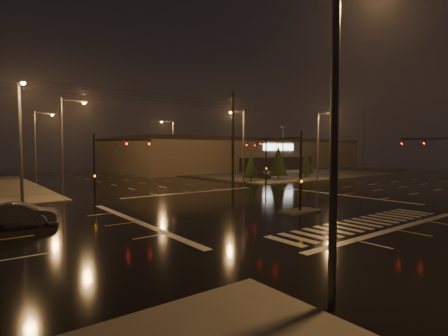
{
  "coord_description": "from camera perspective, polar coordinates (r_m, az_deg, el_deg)",
  "views": [
    {
      "loc": [
        -19.97,
        -21.0,
        4.62
      ],
      "look_at": [
        -1.32,
        3.59,
        3.0
      ],
      "focal_mm": 28.0,
      "sensor_mm": 36.0,
      "label": 1
    }
  ],
  "objects": [
    {
      "name": "streetlight_4",
      "position": [
        64.97,
        -8.54,
        4.01
      ],
      "size": [
        2.77,
        0.32,
        10.0
      ],
      "color": "#38383A",
      "rests_on": "ground"
    },
    {
      "name": "sidewalk_ne",
      "position": [
        71.55,
        7.22,
        -0.68
      ],
      "size": [
        36.0,
        36.0,
        0.12
      ],
      "primitive_type": "cube",
      "color": "#45433E",
      "rests_on": "ground"
    },
    {
      "name": "streetlight_3",
      "position": [
        48.39,
        2.93,
        4.4
      ],
      "size": [
        2.77,
        0.32,
        10.0
      ],
      "color": "#38383A",
      "rests_on": "ground"
    },
    {
      "name": "streetlight_5",
      "position": [
        32.45,
        -30.23,
        4.69
      ],
      "size": [
        0.32,
        2.77,
        10.0
      ],
      "color": "#38383A",
      "rests_on": "ground"
    },
    {
      "name": "stop_bar_far",
      "position": [
        38.0,
        -5.19,
        -3.98
      ],
      "size": [
        16.0,
        0.5,
        0.01
      ],
      "primitive_type": "cube",
      "color": "beige",
      "rests_on": "ground"
    },
    {
      "name": "signal_mast_nw",
      "position": [
        32.86,
        -18.59,
        1.4
      ],
      "size": [
        4.84,
        1.86,
        6.0
      ],
      "color": "black",
      "rests_on": "ground"
    },
    {
      "name": "crosswalk",
      "position": [
        23.75,
        21.62,
        -8.41
      ],
      "size": [
        15.0,
        2.6,
        0.01
      ],
      "primitive_type": "cube",
      "color": "beige",
      "rests_on": "ground"
    },
    {
      "name": "signal_mast_ne",
      "position": [
        42.88,
        6.25,
        1.88
      ],
      "size": [
        4.84,
        1.86,
        6.0
      ],
      "color": "black",
      "rests_on": "ground"
    },
    {
      "name": "retail_building",
      "position": [
        86.66,
        2.2,
        2.48
      ],
      "size": [
        60.2,
        28.3,
        7.2
      ],
      "color": "brown",
      "rests_on": "ground"
    },
    {
      "name": "conifer_0",
      "position": [
        50.84,
        4.44,
        0.46
      ],
      "size": [
        2.14,
        2.14,
        4.05
      ],
      "color": "black",
      "rests_on": "ground"
    },
    {
      "name": "utility_pole_1",
      "position": [
        44.83,
        1.46,
        4.93
      ],
      "size": [
        2.2,
        0.32,
        12.0
      ],
      "color": "black",
      "rests_on": "ground"
    },
    {
      "name": "utility_pole_2",
      "position": [
        67.74,
        21.75,
        4.07
      ],
      "size": [
        2.2,
        0.32,
        12.0
      ],
      "color": "black",
      "rests_on": "ground"
    },
    {
      "name": "streetlight_1",
      "position": [
        40.0,
        -24.55,
        4.43
      ],
      "size": [
        2.77,
        0.32,
        10.0
      ],
      "color": "#38383A",
      "rests_on": "ground"
    },
    {
      "name": "parking_lot",
      "position": [
        73.78,
        11.09,
        -0.61
      ],
      "size": [
        50.0,
        24.0,
        0.08
      ],
      "primitive_type": "cube",
      "color": "black",
      "rests_on": "ground"
    },
    {
      "name": "conifer_1",
      "position": [
        53.75,
        8.86,
        1.17
      ],
      "size": [
        2.86,
        2.86,
        5.16
      ],
      "color": "black",
      "rests_on": "ground"
    },
    {
      "name": "car_crossing",
      "position": [
        24.96,
        -30.31,
        -6.47
      ],
      "size": [
        4.43,
        2.49,
        1.38
      ],
      "primitive_type": "imported",
      "rotation": [
        0.0,
        0.0,
        1.31
      ],
      "color": "#57595E",
      "rests_on": "ground"
    },
    {
      "name": "median_island",
      "position": [
        26.62,
        12.32,
        -6.89
      ],
      "size": [
        3.0,
        1.6,
        0.15
      ],
      "primitive_type": "cube",
      "color": "#45433E",
      "rests_on": "ground"
    },
    {
      "name": "ground",
      "position": [
        29.35,
        6.34,
        -6.07
      ],
      "size": [
        140.0,
        140.0,
        0.0
      ],
      "primitive_type": "plane",
      "color": "black",
      "rests_on": "ground"
    },
    {
      "name": "streetlight_2",
      "position": [
        55.71,
        -28.16,
        3.86
      ],
      "size": [
        2.77,
        0.32,
        10.0
      ],
      "color": "#38383A",
      "rests_on": "ground"
    },
    {
      "name": "car_parked",
      "position": [
        55.89,
        5.66,
        -1.04
      ],
      "size": [
        2.64,
        4.34,
        1.38
      ],
      "primitive_type": "imported",
      "rotation": [
        0.0,
        0.0,
        0.27
      ],
      "color": "black",
      "rests_on": "ground"
    },
    {
      "name": "stop_bar_near",
      "position": [
        22.81,
        25.98,
        -8.97
      ],
      "size": [
        16.0,
        0.5,
        0.01
      ],
      "primitive_type": "cube",
      "color": "beige",
      "rests_on": "ground"
    },
    {
      "name": "conifer_2",
      "position": [
        59.7,
        13.27,
        0.94
      ],
      "size": [
        2.37,
        2.37,
        4.41
      ],
      "color": "black",
      "rests_on": "ground"
    },
    {
      "name": "streetlight_6",
      "position": [
        52.91,
        15.38,
        4.18
      ],
      "size": [
        0.32,
        2.77,
        10.0
      ],
      "color": "#38383A",
      "rests_on": "ground"
    },
    {
      "name": "signal_mast_se",
      "position": [
        32.24,
        32.38,
        0.92
      ],
      "size": [
        1.55,
        3.87,
        6.0
      ],
      "color": "black",
      "rests_on": "ground"
    },
    {
      "name": "signal_mast_median",
      "position": [
        26.85,
        10.9,
        1.1
      ],
      "size": [
        0.25,
        4.59,
        6.0
      ],
      "color": "black",
      "rests_on": "ground"
    },
    {
      "name": "streetlight_0",
      "position": [
        10.71,
        18.61,
        9.2
      ],
      "size": [
        2.77,
        0.32,
        10.0
      ],
      "color": "#38383A",
      "rests_on": "ground"
    }
  ]
}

